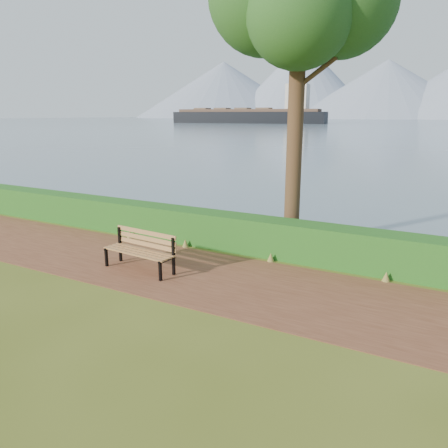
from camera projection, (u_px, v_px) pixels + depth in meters
The scene contains 5 objects.
ground at pixel (176, 276), 10.53m from camera, with size 140.00×140.00×0.00m, color #495418.
path at pixel (183, 272), 10.78m from camera, with size 40.00×3.40×0.01m, color #58301E.
hedge at pixel (227, 231), 12.61m from camera, with size 32.00×0.85×1.00m, color #164814.
bench at pixel (141, 248), 10.81m from camera, with size 2.00×0.74×0.98m.
cargo_ship at pixel (253, 116), 179.27m from camera, with size 64.75×18.07×19.42m.
Camera 1 is at (5.80, -8.11, 3.79)m, focal length 35.00 mm.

